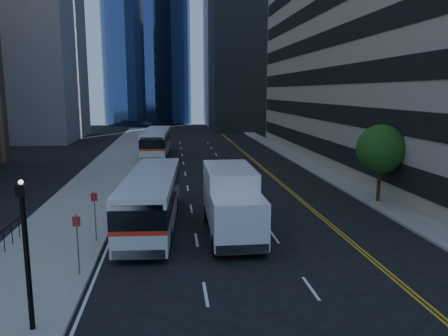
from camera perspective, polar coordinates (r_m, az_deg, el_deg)
name	(u,v)px	position (r m, az deg, el deg)	size (l,w,h in m)	color
ground	(274,251)	(20.89, 6.51, -10.74)	(160.00, 160.00, 0.00)	black
sidewalk_west	(114,165)	(44.98, -14.23, 0.34)	(5.00, 90.00, 0.15)	gray
sidewalk_east	(303,162)	(46.62, 10.26, 0.81)	(2.00, 90.00, 0.15)	gray
midrise_west	(12,22)	(75.44, -25.96, 16.72)	(18.00, 18.00, 35.00)	gray
street_tree	(381,149)	(30.46, 19.82, 2.36)	(3.20, 3.20, 5.10)	#332114
lamp_post	(26,249)	(14.48, -24.42, -9.63)	(0.28, 0.28, 4.56)	black
bus_front	(152,198)	(24.27, -9.38, -3.89)	(3.19, 11.54, 2.94)	silver
bus_rear	(157,142)	(50.52, -8.80, 3.38)	(3.16, 11.98, 3.06)	white
box_truck	(232,201)	(22.45, 1.01, -4.35)	(2.54, 7.18, 3.43)	white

